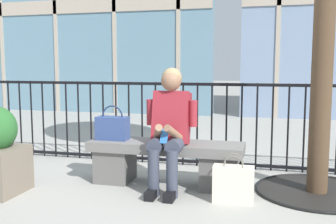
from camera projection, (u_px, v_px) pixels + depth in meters
ground_plane at (166, 184)px, 4.03m from camera, size 60.00×60.00×0.00m
stone_bench at (166, 159)px, 4.00m from camera, size 1.60×0.44×0.45m
seated_person_with_phone at (169, 125)px, 3.81m from camera, size 0.52×0.66×1.21m
handbag_on_bench at (113, 127)px, 4.10m from camera, size 0.34×0.17×0.37m
shopping_bag at (233, 184)px, 3.47m from camera, size 0.36×0.14×0.45m
plaza_railing at (183, 123)px, 4.78m from camera, size 7.49×0.04×1.03m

